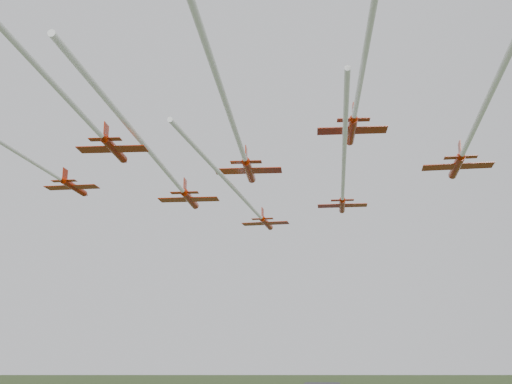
# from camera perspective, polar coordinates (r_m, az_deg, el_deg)

# --- Properties ---
(jet_lead) EXTENTS (9.41, 59.18, 2.52)m
(jet_lead) POSITION_cam_1_polar(r_m,az_deg,el_deg) (101.87, -0.66, -1.08)
(jet_lead) COLOR #A01900
(jet_row2_left) EXTENTS (9.88, 63.71, 2.97)m
(jet_row2_left) POSITION_cam_1_polar(r_m,az_deg,el_deg) (92.68, -7.77, 1.62)
(jet_row2_left) COLOR #A01900
(jet_row2_right) EXTENTS (7.83, 56.31, 2.35)m
(jet_row2_right) POSITION_cam_1_polar(r_m,az_deg,el_deg) (89.57, 7.75, 0.94)
(jet_row2_right) COLOR #A01900
(jet_row3_left) EXTENTS (7.89, 54.19, 2.35)m
(jet_row3_left) POSITION_cam_1_polar(r_m,az_deg,el_deg) (86.64, -19.48, 2.72)
(jet_row3_left) COLOR #A01900
(jet_row3_mid) EXTENTS (9.57, 62.46, 2.86)m
(jet_row3_mid) POSITION_cam_1_polar(r_m,az_deg,el_deg) (77.72, -1.71, 5.06)
(jet_row3_mid) COLOR #A01900
(jet_row3_right) EXTENTS (9.14, 69.71, 2.71)m
(jet_row3_right) POSITION_cam_1_polar(r_m,az_deg,el_deg) (71.23, 19.33, 6.48)
(jet_row3_right) COLOR #A01900
(jet_row4_left) EXTENTS (8.03, 63.83, 2.40)m
(jet_row4_left) POSITION_cam_1_polar(r_m,az_deg,el_deg) (60.96, -17.23, 8.81)
(jet_row4_left) COLOR #A01900
(jet_row4_right) EXTENTS (7.81, 53.28, 2.34)m
(jet_row4_right) POSITION_cam_1_polar(r_m,az_deg,el_deg) (61.04, 9.25, 9.67)
(jet_row4_right) COLOR #A01900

